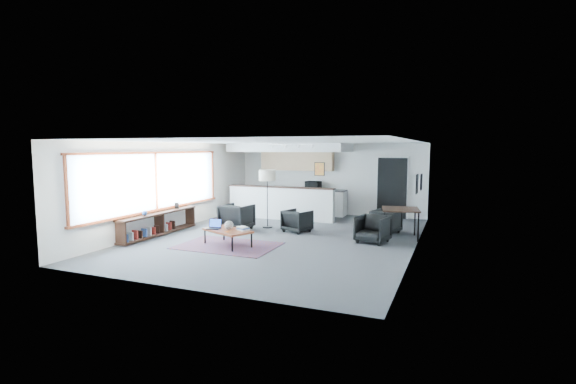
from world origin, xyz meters
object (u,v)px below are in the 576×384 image
at_px(dining_chair_near, 373,230).
at_px(dining_chair_far, 386,222).
at_px(book_stack, 243,228).
at_px(dining_table, 400,211).
at_px(coffee_table, 228,231).
at_px(armchair_right, 297,220).
at_px(armchair_left, 237,216).
at_px(laptop, 215,226).
at_px(microwave, 313,184).
at_px(floor_lamp, 267,177).
at_px(ceramic_pot, 229,225).

bearing_deg(dining_chair_near, dining_chair_far, 97.48).
xyz_separation_m(book_stack, dining_table, (3.48, 2.48, 0.29)).
distance_m(coffee_table, dining_table, 4.65).
bearing_deg(armchair_right, armchair_left, 29.65).
distance_m(dining_chair_near, dining_chair_far, 1.37).
distance_m(coffee_table, laptop, 0.40).
bearing_deg(microwave, floor_lamp, -94.03).
bearing_deg(coffee_table, laptop, -157.53).
xyz_separation_m(armchair_right, dining_chair_far, (2.43, 0.80, -0.04)).
bearing_deg(book_stack, laptop, -174.10).
height_order(laptop, dining_table, dining_table).
xyz_separation_m(armchair_left, microwave, (1.17, 3.64, 0.68)).
xyz_separation_m(book_stack, floor_lamp, (-0.49, 2.50, 1.09)).
relative_size(dining_chair_near, dining_chair_far, 1.04).
height_order(book_stack, armchair_right, armchair_right).
distance_m(book_stack, dining_chair_far, 4.27).
height_order(armchair_left, dining_table, armchair_left).
xyz_separation_m(ceramic_pot, microwave, (0.33, 5.55, 0.59)).
bearing_deg(dining_chair_far, armchair_left, 31.28).
xyz_separation_m(coffee_table, dining_chair_near, (3.27, 1.74, -0.05)).
bearing_deg(coffee_table, armchair_left, 137.00).
distance_m(ceramic_pot, book_stack, 0.36).
relative_size(armchair_left, dining_table, 0.76).
relative_size(laptop, dining_table, 0.33).
bearing_deg(coffee_table, dining_chair_near, 52.01).
bearing_deg(armchair_left, book_stack, 127.85).
bearing_deg(dining_chair_far, microwave, -23.31).
xyz_separation_m(floor_lamp, dining_chair_far, (3.51, 0.51, -1.23)).
relative_size(armchair_right, microwave, 1.34).
relative_size(laptop, microwave, 0.70).
xyz_separation_m(armchair_right, dining_table, (2.88, 0.27, 0.38)).
xyz_separation_m(coffee_table, armchair_right, (0.97, 2.30, -0.02)).
xyz_separation_m(dining_chair_near, dining_chair_far, (0.13, 1.36, -0.01)).
bearing_deg(dining_chair_near, ceramic_pot, -139.28).
distance_m(armchair_right, microwave, 3.41).
bearing_deg(floor_lamp, microwave, 81.10).
relative_size(dining_chair_far, microwave, 1.18).
relative_size(coffee_table, floor_lamp, 0.80).
height_order(book_stack, microwave, microwave).
bearing_deg(dining_table, coffee_table, -146.32).
relative_size(floor_lamp, dining_chair_far, 2.82).
bearing_deg(microwave, dining_chair_near, -47.82).
xyz_separation_m(armchair_right, microwave, (-0.62, 3.26, 0.75)).
height_order(armchair_right, dining_table, dining_table).
distance_m(armchair_left, microwave, 3.89).
bearing_deg(coffee_table, armchair_right, 91.12).
bearing_deg(ceramic_pot, armchair_left, 113.83).
relative_size(armchair_right, dining_chair_near, 1.08).
bearing_deg(floor_lamp, coffee_table, -87.48).
bearing_deg(coffee_table, dining_table, 57.72).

